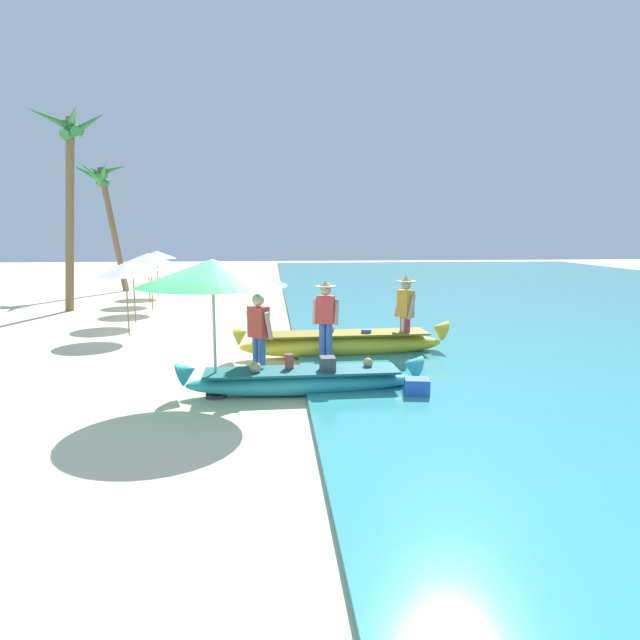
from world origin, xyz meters
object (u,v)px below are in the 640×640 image
at_px(palm_tree_tall_inland, 103,187).
at_px(person_tourist_customer, 259,334).
at_px(person_vendor_assistant, 405,310).
at_px(cooler_box, 417,389).
at_px(patio_umbrella_large, 212,273).
at_px(person_vendor_hatted, 326,316).
at_px(boat_cyan_foreground, 302,380).
at_px(palm_tree_leaning_seaward, 71,153).
at_px(boat_yellow_midground, 342,343).

bearing_deg(palm_tree_tall_inland, person_tourist_customer, -66.05).
xyz_separation_m(person_vendor_assistant, cooler_box, (-0.58, -3.24, -0.86)).
bearing_deg(patio_umbrella_large, person_vendor_assistant, 35.42).
relative_size(person_vendor_hatted, patio_umbrella_large, 0.72).
bearing_deg(palm_tree_tall_inland, patio_umbrella_large, -69.06).
distance_m(boat_cyan_foreground, person_vendor_assistant, 3.77).
relative_size(boat_cyan_foreground, person_tourist_customer, 2.55).
bearing_deg(palm_tree_tall_inland, palm_tree_leaning_seaward, -82.41).
bearing_deg(boat_cyan_foreground, palm_tree_leaning_seaward, 123.92).
xyz_separation_m(person_tourist_customer, cooler_box, (2.63, -1.16, -0.77)).
height_order(boat_yellow_midground, person_vendor_assistant, person_vendor_assistant).
bearing_deg(patio_umbrella_large, person_vendor_hatted, 46.07).
bearing_deg(boat_yellow_midground, person_vendor_hatted, -124.38).
distance_m(boat_yellow_midground, person_vendor_assistant, 1.59).
relative_size(person_vendor_hatted, person_vendor_assistant, 0.98).
bearing_deg(boat_cyan_foreground, person_vendor_assistant, 48.10).
xyz_separation_m(boat_cyan_foreground, palm_tree_leaning_seaward, (-7.08, 10.52, 5.08)).
xyz_separation_m(boat_yellow_midground, person_vendor_assistant, (1.41, -0.01, 0.74)).
height_order(person_vendor_assistant, patio_umbrella_large, patio_umbrella_large).
distance_m(person_vendor_hatted, person_vendor_assistant, 1.95).
relative_size(boat_yellow_midground, cooler_box, 12.15).
distance_m(person_vendor_hatted, palm_tree_tall_inland, 17.37).
height_order(person_tourist_customer, person_vendor_assistant, person_vendor_assistant).
xyz_separation_m(palm_tree_tall_inland, palm_tree_leaning_seaward, (0.84, -6.29, 0.68)).
height_order(boat_cyan_foreground, person_tourist_customer, person_tourist_customer).
relative_size(palm_tree_leaning_seaward, cooler_box, 16.93).
bearing_deg(person_vendor_hatted, person_vendor_assistant, 18.96).
distance_m(person_tourist_customer, palm_tree_leaning_seaward, 12.51).
xyz_separation_m(person_vendor_hatted, patio_umbrella_large, (-2.08, -2.16, 1.08)).
bearing_deg(person_tourist_customer, person_vendor_hatted, 46.73).
bearing_deg(cooler_box, palm_tree_tall_inland, 128.79).
xyz_separation_m(boat_yellow_midground, patio_umbrella_large, (-2.52, -2.80, 1.80)).
bearing_deg(patio_umbrella_large, cooler_box, -7.67).
distance_m(boat_yellow_midground, patio_umbrella_large, 4.17).
relative_size(person_vendor_hatted, palm_tree_leaning_seaward, 0.26).
height_order(palm_tree_tall_inland, palm_tree_leaning_seaward, palm_tree_leaning_seaward).
bearing_deg(person_vendor_assistant, palm_tree_tall_inland, 126.42).
height_order(patio_umbrella_large, palm_tree_tall_inland, palm_tree_tall_inland).
bearing_deg(patio_umbrella_large, boat_yellow_midground, 48.03).
relative_size(boat_yellow_midground, person_vendor_assistant, 2.70).
bearing_deg(person_vendor_assistant, person_vendor_hatted, -161.04).
height_order(palm_tree_tall_inland, cooler_box, palm_tree_tall_inland).
distance_m(person_vendor_assistant, cooler_box, 3.41).
height_order(boat_cyan_foreground, person_vendor_assistant, person_vendor_assistant).
relative_size(person_tourist_customer, person_vendor_assistant, 0.93).
relative_size(patio_umbrella_large, palm_tree_leaning_seaward, 0.36).
height_order(boat_cyan_foreground, person_vendor_hatted, person_vendor_hatted).
relative_size(patio_umbrella_large, palm_tree_tall_inland, 0.42).
bearing_deg(person_tourist_customer, boat_cyan_foreground, -41.89).
bearing_deg(boat_cyan_foreground, boat_yellow_midground, 69.04).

